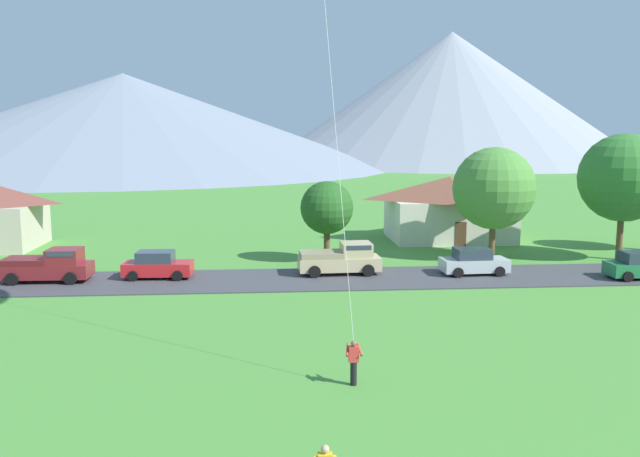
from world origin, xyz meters
TOP-DOWN VIEW (x-y plane):
  - road_strip at (0.00, 30.23)m, footprint 160.00×6.25m
  - mountain_far_east_ridge at (-36.33, 154.26)m, footprint 127.92×127.92m
  - mountain_far_west_ridge at (50.31, 177.91)m, footprint 105.79×105.79m
  - house_left_center at (13.41, 44.55)m, footprint 10.58×7.73m
  - tree_near_left at (14.22, 35.94)m, footprint 5.84×5.84m
  - tree_center at (23.21, 34.98)m, footprint 6.22×6.22m
  - tree_right_of_center at (2.28, 35.81)m, footprint 3.71×3.71m
  - parked_car_red_west_end at (-8.70, 31.21)m, footprint 4.28×2.24m
  - parked_car_silver_mid_west at (11.24, 30.75)m, footprint 4.28×2.23m
  - pickup_truck_sand_west_side at (2.84, 31.54)m, footprint 5.28×2.49m
  - pickup_truck_maroon_east_side at (-15.11, 30.80)m, footprint 5.24×2.41m

SIDE VIEW (x-z plane):
  - road_strip at x=0.00m, z-range 0.00..0.08m
  - parked_car_red_west_end at x=-8.70m, z-range 0.03..1.71m
  - parked_car_silver_mid_west at x=11.24m, z-range 0.03..1.71m
  - pickup_truck_sand_west_side at x=2.84m, z-range 0.06..2.06m
  - pickup_truck_maroon_east_side at x=-15.11m, z-range 0.06..2.06m
  - house_left_center at x=13.41m, z-range 0.10..5.44m
  - tree_right_of_center at x=2.28m, z-range 0.97..6.67m
  - tree_near_left at x=14.22m, z-range 1.08..9.10m
  - tree_center at x=23.21m, z-range 1.37..10.35m
  - mountain_far_east_ridge at x=-36.33m, z-range 0.00..22.66m
  - mountain_far_west_ridge at x=50.31m, z-range 0.00..36.66m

